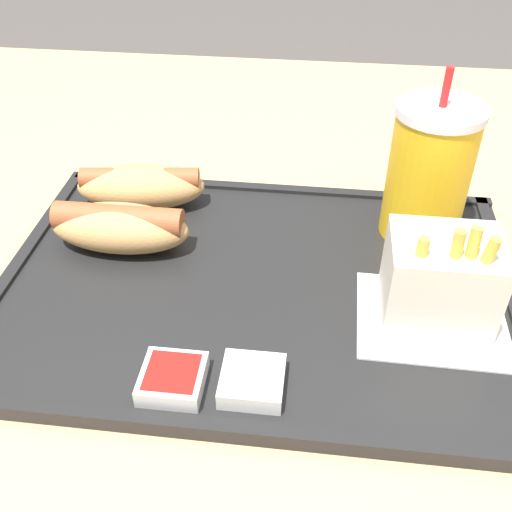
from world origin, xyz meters
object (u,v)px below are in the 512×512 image
object	(u,v)px
hot_dog_far	(141,185)
fries_carton	(440,280)
hot_dog_near	(120,224)
sauce_cup_ketchup	(173,378)
sauce_cup_mayo	(252,380)
soda_cup	(429,172)

from	to	relation	value
hot_dog_far	fries_carton	size ratio (longest dim) A/B	1.36
hot_dog_near	sauce_cup_ketchup	xyz separation A→B (m)	(0.09, -0.16, -0.02)
fries_carton	sauce_cup_mayo	world-z (taller)	fries_carton
hot_dog_far	sauce_cup_ketchup	bearing A→B (deg)	-69.68
hot_dog_near	sauce_cup_mayo	xyz separation A→B (m)	(0.15, -0.16, -0.02)
fries_carton	sauce_cup_mayo	size ratio (longest dim) A/B	2.19
hot_dog_far	sauce_cup_ketchup	size ratio (longest dim) A/B	2.98
sauce_cup_mayo	sauce_cup_ketchup	xyz separation A→B (m)	(-0.06, -0.01, 0.00)
fries_carton	soda_cup	bearing A→B (deg)	90.33
sauce_cup_mayo	sauce_cup_ketchup	world-z (taller)	same
fries_carton	sauce_cup_ketchup	world-z (taller)	fries_carton
hot_dog_far	sauce_cup_mayo	xyz separation A→B (m)	(0.15, -0.23, -0.02)
hot_dog_far	hot_dog_near	size ratio (longest dim) A/B	1.04
soda_cup	sauce_cup_ketchup	size ratio (longest dim) A/B	3.61
hot_dog_near	sauce_cup_mayo	bearing A→B (deg)	-47.35
hot_dog_near	sauce_cup_ketchup	world-z (taller)	hot_dog_near
soda_cup	fries_carton	xyz separation A→B (m)	(0.00, -0.12, -0.03)
sauce_cup_ketchup	hot_dog_far	bearing A→B (deg)	110.32
soda_cup	sauce_cup_mayo	size ratio (longest dim) A/B	3.61
hot_dog_far	hot_dog_near	bearing A→B (deg)	-90.00
sauce_cup_ketchup	soda_cup	bearing A→B (deg)	48.34
fries_carton	hot_dog_far	bearing A→B (deg)	154.54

